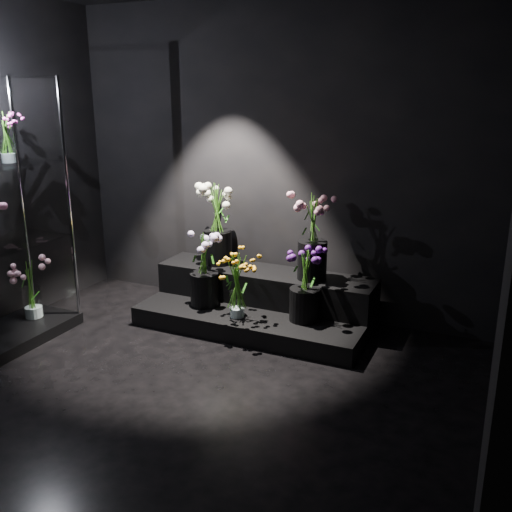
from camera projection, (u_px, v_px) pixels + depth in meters
The scene contains 12 objects.
floor at pixel (156, 407), 3.79m from camera, with size 4.00×4.00×0.00m, color black.
wall_back at pixel (274, 161), 5.13m from camera, with size 4.00×4.00×0.00m, color black.
wall_right at pixel (510, 234), 2.59m from camera, with size 4.00×4.00×0.00m, color black.
display_riser at pixel (260, 302), 5.11m from camera, with size 2.01×0.89×0.45m.
display_case at pixel (2, 215), 4.53m from camera, with size 0.58×0.97×2.13m.
bouquet_orange_bells at pixel (237, 284), 4.75m from camera, with size 0.35×0.35×0.57m.
bouquet_lilac at pixel (204, 267), 5.00m from camera, with size 0.37×0.37×0.65m.
bouquet_purple at pixel (305, 282), 4.68m from camera, with size 0.34×0.34×0.62m.
bouquet_cream_roses at pixel (217, 219), 5.25m from camera, with size 0.50×0.50×0.74m.
bouquet_pink_roses at pixel (313, 233), 4.82m from camera, with size 0.42×0.42×0.74m.
bouquet_case_magenta at pixel (6, 137), 4.50m from camera, with size 0.27×0.27×0.40m.
bouquet_case_base_pink at pixel (31, 288), 4.94m from camera, with size 0.39×0.39×0.51m.
Camera 1 is at (1.99, -2.77, 2.05)m, focal length 40.00 mm.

